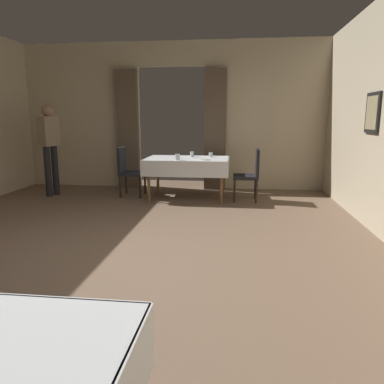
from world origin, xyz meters
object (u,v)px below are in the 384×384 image
(plate_mid_c, at_px, (205,160))
(glass_mid_d, at_px, (177,157))
(chair_mid_right, at_px, (250,172))
(chair_mid_left, at_px, (128,169))
(person_waiter_by_doorway, at_px, (49,142))
(dining_table_mid, at_px, (187,163))
(glass_mid_a, at_px, (192,154))
(glass_mid_b, at_px, (211,155))

(plate_mid_c, relative_size, glass_mid_d, 1.68)
(chair_mid_right, bearing_deg, chair_mid_left, 176.13)
(person_waiter_by_doorway, bearing_deg, glass_mid_d, -6.96)
(dining_table_mid, relative_size, chair_mid_left, 1.63)
(plate_mid_c, relative_size, person_waiter_by_doorway, 0.11)
(chair_mid_left, bearing_deg, glass_mid_a, 6.27)
(dining_table_mid, height_order, glass_mid_a, glass_mid_a)
(plate_mid_c, bearing_deg, glass_mid_a, 121.53)
(glass_mid_d, bearing_deg, dining_table_mid, 70.55)
(glass_mid_d, bearing_deg, person_waiter_by_doorway, 173.04)
(chair_mid_left, relative_size, glass_mid_a, 9.12)
(glass_mid_a, height_order, person_waiter_by_doorway, person_waiter_by_doorway)
(chair_mid_left, xyz_separation_m, glass_mid_d, (1.02, -0.43, 0.29))
(chair_mid_right, bearing_deg, plate_mid_c, -166.37)
(dining_table_mid, height_order, glass_mid_d, glass_mid_d)
(chair_mid_left, bearing_deg, plate_mid_c, -13.02)
(glass_mid_a, bearing_deg, glass_mid_b, 5.49)
(chair_mid_right, distance_m, glass_mid_a, 1.16)
(chair_mid_left, height_order, person_waiter_by_doorway, person_waiter_by_doorway)
(chair_mid_right, relative_size, glass_mid_d, 8.63)
(chair_mid_left, bearing_deg, chair_mid_right, -3.87)
(chair_mid_right, bearing_deg, glass_mid_d, -167.73)
(dining_table_mid, xyz_separation_m, glass_mid_b, (0.41, 0.24, 0.13))
(chair_mid_left, xyz_separation_m, plate_mid_c, (1.50, -0.35, 0.24))
(glass_mid_b, distance_m, person_waiter_by_doorway, 3.05)
(plate_mid_c, xyz_separation_m, glass_mid_d, (-0.48, -0.08, 0.05))
(dining_table_mid, bearing_deg, glass_mid_d, -109.45)
(chair_mid_right, height_order, glass_mid_d, chair_mid_right)
(glass_mid_b, relative_size, person_waiter_by_doorway, 0.05)
(glass_mid_b, xyz_separation_m, person_waiter_by_doorway, (-3.03, -0.29, 0.23))
(dining_table_mid, xyz_separation_m, glass_mid_a, (0.06, 0.21, 0.14))
(dining_table_mid, relative_size, chair_mid_right, 1.63)
(dining_table_mid, distance_m, glass_mid_a, 0.26)
(dining_table_mid, bearing_deg, chair_mid_right, -4.02)
(dining_table_mid, relative_size, glass_mid_a, 14.88)
(glass_mid_a, relative_size, glass_mid_d, 0.95)
(plate_mid_c, xyz_separation_m, person_waiter_by_doorway, (-2.97, 0.22, 0.27))
(glass_mid_b, height_order, plate_mid_c, glass_mid_b)
(dining_table_mid, bearing_deg, chair_mid_left, 176.28)
(plate_mid_c, bearing_deg, dining_table_mid, 142.43)
(glass_mid_d, bearing_deg, plate_mid_c, 10.00)
(glass_mid_d, distance_m, person_waiter_by_doorway, 2.52)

